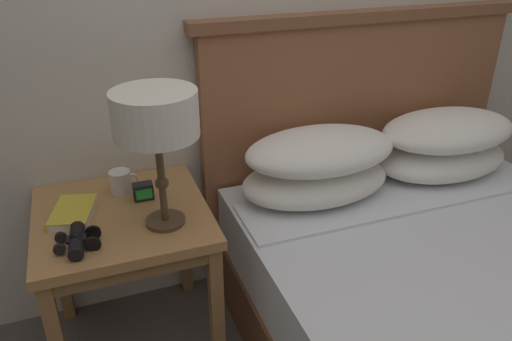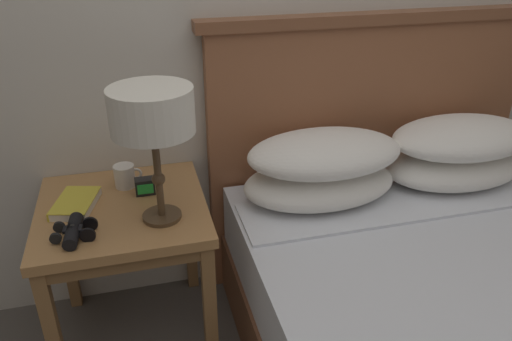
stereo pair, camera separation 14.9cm
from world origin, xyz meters
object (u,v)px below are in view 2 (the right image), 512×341
object	(u,v)px
book_on_nightstand	(75,203)
binoculars_pair	(74,231)
table_lamp	(152,115)
alarm_clock	(145,186)
nightstand	(124,225)
bed	(457,313)
coffee_mug	(125,176)

from	to	relation	value
book_on_nightstand	binoculars_pair	world-z (taller)	binoculars_pair
table_lamp	alarm_clock	xyz separation A→B (m)	(-0.04, 0.18, -0.34)
nightstand	bed	xyz separation A→B (m)	(1.05, -0.51, -0.21)
bed	coffee_mug	distance (m)	1.26
nightstand	bed	distance (m)	1.19
bed	table_lamp	bearing A→B (deg)	157.04
nightstand	binoculars_pair	world-z (taller)	binoculars_pair
coffee_mug	alarm_clock	size ratio (longest dim) A/B	1.47
book_on_nightstand	binoculars_pair	bearing A→B (deg)	-87.65
bed	binoculars_pair	xyz separation A→B (m)	(-1.20, 0.35, 0.31)
nightstand	table_lamp	bearing A→B (deg)	-42.09
book_on_nightstand	alarm_clock	bearing A→B (deg)	8.41
table_lamp	nightstand	bearing A→B (deg)	137.91
alarm_clock	coffee_mug	bearing A→B (deg)	131.60
bed	table_lamp	distance (m)	1.20
book_on_nightstand	binoculars_pair	size ratio (longest dim) A/B	1.37
book_on_nightstand	alarm_clock	world-z (taller)	alarm_clock
nightstand	binoculars_pair	bearing A→B (deg)	-132.20
binoculars_pair	nightstand	bearing A→B (deg)	47.80
nightstand	book_on_nightstand	bearing A→B (deg)	169.73
binoculars_pair	coffee_mug	xyz separation A→B (m)	(0.17, 0.30, 0.02)
book_on_nightstand	nightstand	bearing A→B (deg)	-10.27
book_on_nightstand	coffee_mug	xyz separation A→B (m)	(0.17, 0.11, 0.03)
coffee_mug	alarm_clock	world-z (taller)	coffee_mug
bed	alarm_clock	bearing A→B (deg)	149.33
book_on_nightstand	coffee_mug	size ratio (longest dim) A/B	2.15
nightstand	book_on_nightstand	xyz separation A→B (m)	(-0.15, 0.03, 0.10)
binoculars_pair	alarm_clock	bearing A→B (deg)	43.92
bed	table_lamp	world-z (taller)	bed
table_lamp	coffee_mug	bearing A→B (deg)	113.16
table_lamp	book_on_nightstand	world-z (taller)	table_lamp
nightstand	alarm_clock	bearing A→B (deg)	36.09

